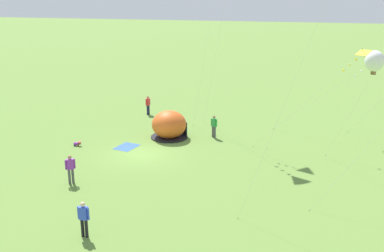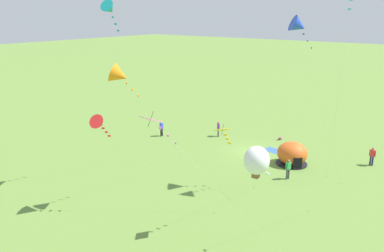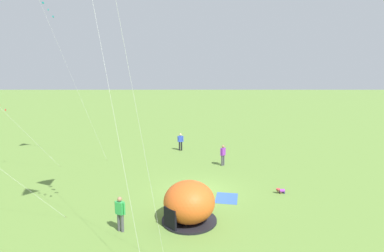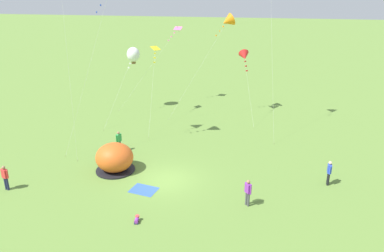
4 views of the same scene
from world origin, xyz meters
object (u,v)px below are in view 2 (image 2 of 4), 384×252
Objects in this scene: kite_orange at (120,75)px; kite_pink at (157,125)px; toddler_crawling at (280,138)px; person_far_back at (161,128)px; kite_red at (99,124)px; kite_white at (257,161)px; popup_tent at (292,154)px; kite_blue at (299,26)px; person_near_tent at (372,155)px; person_watching_sky at (218,128)px; person_with_toddler at (288,168)px; kite_yellow at (224,133)px; kite_teal at (110,9)px.

kite_pink is at bearing 151.71° from kite_orange.
person_far_back is (11.10, 6.74, 0.79)m from toddler_crawling.
kite_red reaches higher than toddler_crawling.
kite_red reaches higher than kite_white.
kite_pink is at bearing 89.69° from popup_tent.
kite_white is 12.19m from kite_blue.
kite_white is at bearing 82.93° from person_near_tent.
kite_blue reaches higher than person_watching_sky.
toddler_crawling is at bearing -101.32° from kite_red.
kite_pink is at bearing 160.52° from kite_red.
person_with_toddler is at bearing -94.31° from kite_pink.
popup_tent is at bearing 122.81° from toddler_crawling.
kite_pink is (5.97, 21.84, 7.01)m from person_near_tent.
popup_tent is 0.38× the size of kite_yellow.
person_near_tent is 0.22× the size of kite_white.
person_with_toddler reaches higher than toddler_crawling.
kite_yellow reaches higher than person_with_toddler.
kite_pink is at bearing 148.24° from kite_teal.
kite_yellow is at bearing 73.42° from person_near_tent.
person_near_tent is 25.57m from kite_teal.
popup_tent is at bearing -72.79° from kite_blue.
kite_red is at bearing 54.30° from person_near_tent.
kite_yellow reaches higher than kite_red.
person_near_tent is at bearing -123.82° from person_with_toddler.
kite_blue is (-0.31, 0.97, 11.35)m from person_with_toddler.
toddler_crawling is at bearing -153.01° from person_watching_sky.
person_watching_sky is 19.07m from kite_teal.
person_watching_sky is (5.98, 3.04, 0.79)m from toddler_crawling.
kite_blue reaches higher than kite_white.
popup_tent is 1.63× the size of person_far_back.
person_far_back is 6.31m from person_watching_sky.
kite_blue reaches higher than kite_orange.
kite_pink reaches higher than popup_tent.
kite_yellow is 0.85× the size of kite_pink.
person_far_back reaches higher than toddler_crawling.
kite_orange is 13.07m from kite_blue.
person_far_back is (15.79, -2.22, 0.00)m from person_with_toddler.
popup_tent is 6.86m from toddler_crawling.
kite_red is (8.85, 11.83, 5.07)m from person_with_toddler.
kite_yellow is at bearing -25.16° from kite_white.
kite_white is (-13.26, 17.02, 4.94)m from person_watching_sky.
kite_yellow is (5.08, 17.04, 5.55)m from person_near_tent.
popup_tent is 14.82m from person_far_back.
kite_pink reaches higher than person_near_tent.
kite_orange is 1.37× the size of kite_yellow.
kite_red is at bearing 49.84° from kite_blue.
popup_tent is 15.57m from kite_white.
kite_teal is (6.24, 17.46, 13.28)m from toddler_crawling.
kite_blue is 1.50× the size of kite_pink.
popup_tent is at bearing 164.51° from person_watching_sky.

